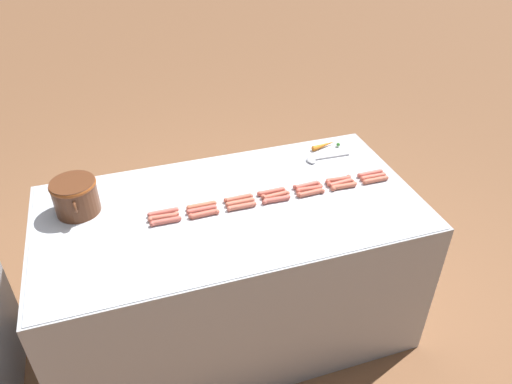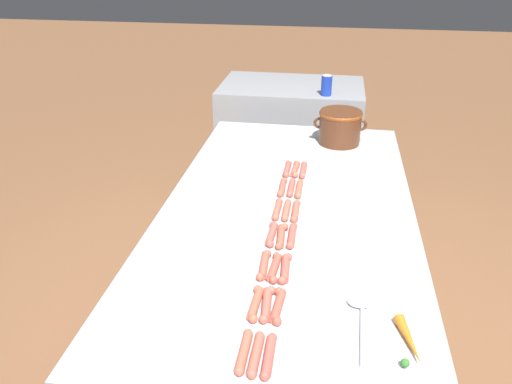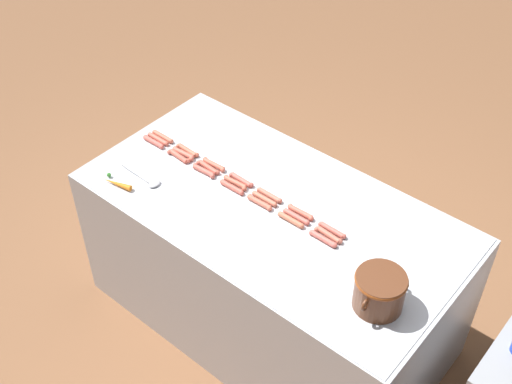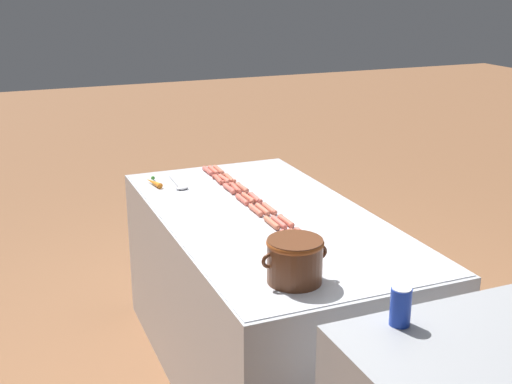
# 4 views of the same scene
# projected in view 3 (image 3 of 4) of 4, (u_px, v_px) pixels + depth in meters

# --- Properties ---
(ground_plane) EXTENTS (20.00, 20.00, 0.00)m
(ground_plane) POSITION_uv_depth(u_px,v_px,m) (270.00, 317.00, 3.87)
(ground_plane) COLOR brown
(griddle_counter) EXTENTS (1.00, 1.93, 0.89)m
(griddle_counter) POSITION_uv_depth(u_px,v_px,m) (271.00, 266.00, 3.57)
(griddle_counter) COLOR #ADAFB5
(griddle_counter) RESTS_ON ground_plane
(hot_dog_0) EXTENTS (0.03, 0.16, 0.03)m
(hot_dog_0) POSITION_uv_depth(u_px,v_px,m) (163.00, 137.00, 3.67)
(hot_dog_0) COLOR #C6634B
(hot_dog_0) RESTS_ON griddle_counter
(hot_dog_1) EXTENTS (0.03, 0.16, 0.03)m
(hot_dog_1) POSITION_uv_depth(u_px,v_px,m) (187.00, 150.00, 3.58)
(hot_dog_1) COLOR #C7624A
(hot_dog_1) RESTS_ON griddle_counter
(hot_dog_2) EXTENTS (0.03, 0.16, 0.03)m
(hot_dog_2) POSITION_uv_depth(u_px,v_px,m) (214.00, 165.00, 3.49)
(hot_dog_2) COLOR #C25F4A
(hot_dog_2) RESTS_ON griddle_counter
(hot_dog_3) EXTENTS (0.03, 0.16, 0.03)m
(hot_dog_3) POSITION_uv_depth(u_px,v_px,m) (241.00, 180.00, 3.40)
(hot_dog_3) COLOR #C75D4F
(hot_dog_3) RESTS_ON griddle_counter
(hot_dog_4) EXTENTS (0.03, 0.16, 0.03)m
(hot_dog_4) POSITION_uv_depth(u_px,v_px,m) (269.00, 195.00, 3.31)
(hot_dog_4) COLOR #C6644F
(hot_dog_4) RESTS_ON griddle_counter
(hot_dog_5) EXTENTS (0.03, 0.16, 0.03)m
(hot_dog_5) POSITION_uv_depth(u_px,v_px,m) (301.00, 212.00, 3.22)
(hot_dog_5) COLOR #CA5E4A
(hot_dog_5) RESTS_ON griddle_counter
(hot_dog_6) EXTENTS (0.03, 0.16, 0.03)m
(hot_dog_6) POSITION_uv_depth(u_px,v_px,m) (332.00, 230.00, 3.13)
(hot_dog_6) COLOR #C05A4D
(hot_dog_6) RESTS_ON griddle_counter
(hot_dog_7) EXTENTS (0.03, 0.16, 0.03)m
(hot_dog_7) POSITION_uv_depth(u_px,v_px,m) (158.00, 139.00, 3.65)
(hot_dog_7) COLOR #CB614F
(hot_dog_7) RESTS_ON griddle_counter
(hot_dog_8) EXTENTS (0.04, 0.16, 0.03)m
(hot_dog_8) POSITION_uv_depth(u_px,v_px,m) (183.00, 153.00, 3.56)
(hot_dog_8) COLOR #C76250
(hot_dog_8) RESTS_ON griddle_counter
(hot_dog_9) EXTENTS (0.04, 0.16, 0.03)m
(hot_dog_9) POSITION_uv_depth(u_px,v_px,m) (208.00, 167.00, 3.47)
(hot_dog_9) COLOR #C85A49
(hot_dog_9) RESTS_ON griddle_counter
(hot_dog_10) EXTENTS (0.03, 0.16, 0.03)m
(hot_dog_10) POSITION_uv_depth(u_px,v_px,m) (235.00, 183.00, 3.38)
(hot_dog_10) COLOR #C15F49
(hot_dog_10) RESTS_ON griddle_counter
(hot_dog_11) EXTENTS (0.03, 0.16, 0.03)m
(hot_dog_11) POSITION_uv_depth(u_px,v_px,m) (264.00, 199.00, 3.29)
(hot_dog_11) COLOR #C5674F
(hot_dog_11) RESTS_ON griddle_counter
(hot_dog_12) EXTENTS (0.03, 0.16, 0.03)m
(hot_dog_12) POSITION_uv_depth(u_px,v_px,m) (296.00, 217.00, 3.20)
(hot_dog_12) COLOR #C35C50
(hot_dog_12) RESTS_ON griddle_counter
(hot_dog_13) EXTENTS (0.04, 0.16, 0.03)m
(hot_dog_13) POSITION_uv_depth(u_px,v_px,m) (328.00, 235.00, 3.11)
(hot_dog_13) COLOR #C0644F
(hot_dog_13) RESTS_ON griddle_counter
(hot_dog_14) EXTENTS (0.03, 0.16, 0.03)m
(hot_dog_14) POSITION_uv_depth(u_px,v_px,m) (154.00, 142.00, 3.63)
(hot_dog_14) COLOR #CC5A4D
(hot_dog_14) RESTS_ON griddle_counter
(hot_dog_15) EXTENTS (0.04, 0.16, 0.03)m
(hot_dog_15) POSITION_uv_depth(u_px,v_px,m) (179.00, 156.00, 3.54)
(hot_dog_15) COLOR #C85A48
(hot_dog_15) RESTS_ON griddle_counter
(hot_dog_16) EXTENTS (0.03, 0.16, 0.03)m
(hot_dog_16) POSITION_uv_depth(u_px,v_px,m) (204.00, 171.00, 3.45)
(hot_dog_16) COLOR #C55C4D
(hot_dog_16) RESTS_ON griddle_counter
(hot_dog_17) EXTENTS (0.03, 0.16, 0.03)m
(hot_dog_17) POSITION_uv_depth(u_px,v_px,m) (232.00, 187.00, 3.35)
(hot_dog_17) COLOR #CA594A
(hot_dog_17) RESTS_ON griddle_counter
(hot_dog_18) EXTENTS (0.03, 0.16, 0.03)m
(hot_dog_18) POSITION_uv_depth(u_px,v_px,m) (260.00, 203.00, 3.27)
(hot_dog_18) COLOR #C7614B
(hot_dog_18) RESTS_ON griddle_counter
(hot_dog_19) EXTENTS (0.03, 0.16, 0.03)m
(hot_dog_19) POSITION_uv_depth(u_px,v_px,m) (291.00, 220.00, 3.18)
(hot_dog_19) COLOR #C36649
(hot_dog_19) RESTS_ON griddle_counter
(hot_dog_20) EXTENTS (0.03, 0.16, 0.03)m
(hot_dog_20) POSITION_uv_depth(u_px,v_px,m) (323.00, 239.00, 3.09)
(hot_dog_20) COLOR #CA5D51
(hot_dog_20) RESTS_ON griddle_counter
(bean_pot) EXTENTS (0.28, 0.22, 0.17)m
(bean_pot) POSITION_uv_depth(u_px,v_px,m) (380.00, 290.00, 2.75)
(bean_pot) COLOR #562D19
(bean_pot) RESTS_ON griddle_counter
(serving_spoon) EXTENTS (0.07, 0.27, 0.02)m
(serving_spoon) POSITION_uv_depth(u_px,v_px,m) (148.00, 180.00, 3.40)
(serving_spoon) COLOR #B7B7BC
(serving_spoon) RESTS_ON griddle_counter
(carrot) EXTENTS (0.07, 0.18, 0.03)m
(carrot) POSITION_uv_depth(u_px,v_px,m) (116.00, 183.00, 3.37)
(carrot) COLOR orange
(carrot) RESTS_ON griddle_counter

